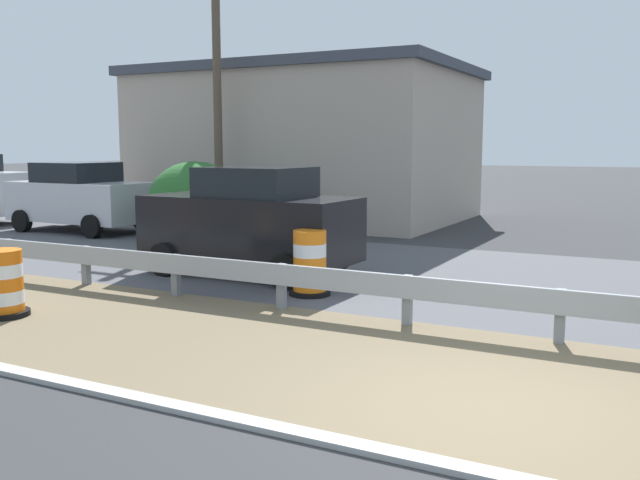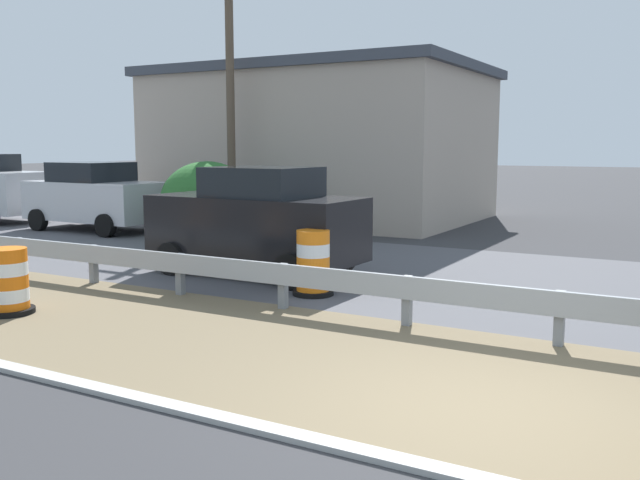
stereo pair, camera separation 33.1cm
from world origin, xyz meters
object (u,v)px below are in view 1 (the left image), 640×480
object	(u,v)px
traffic_barrel_nearest	(310,266)
car_trailing_far_lane	(250,222)
car_mid_far_lane	(81,197)
utility_pole_near	(217,98)
traffic_barrel_close	(3,287)

from	to	relation	value
traffic_barrel_nearest	car_trailing_far_lane	world-z (taller)	car_trailing_far_lane
traffic_barrel_nearest	car_mid_far_lane	size ratio (longest dim) A/B	0.25
car_trailing_far_lane	utility_pole_near	bearing A→B (deg)	-48.59
car_trailing_far_lane	car_mid_far_lane	bearing A→B (deg)	-22.30
car_mid_far_lane	utility_pole_near	distance (m)	4.89
traffic_barrel_close	car_mid_far_lane	xyz separation A→B (m)	(7.97, 6.73, 0.56)
traffic_barrel_close	car_mid_far_lane	bearing A→B (deg)	40.19
traffic_barrel_close	car_trailing_far_lane	xyz separation A→B (m)	(4.43, -1.42, 0.60)
traffic_barrel_nearest	utility_pole_near	size ratio (longest dim) A/B	0.15
car_trailing_far_lane	traffic_barrel_nearest	bearing A→B (deg)	151.01
car_mid_far_lane	traffic_barrel_nearest	bearing A→B (deg)	-23.40
car_mid_far_lane	car_trailing_far_lane	distance (m)	8.88
traffic_barrel_nearest	traffic_barrel_close	bearing A→B (deg)	135.46
car_mid_far_lane	utility_pole_near	world-z (taller)	utility_pole_near
traffic_barrel_nearest	car_mid_far_lane	xyz separation A→B (m)	(4.62, 10.02, 0.51)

